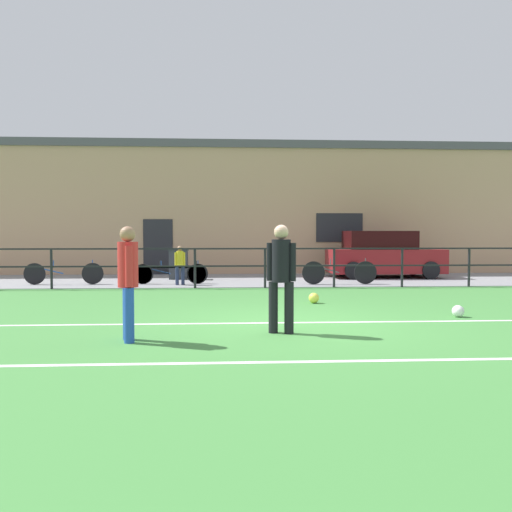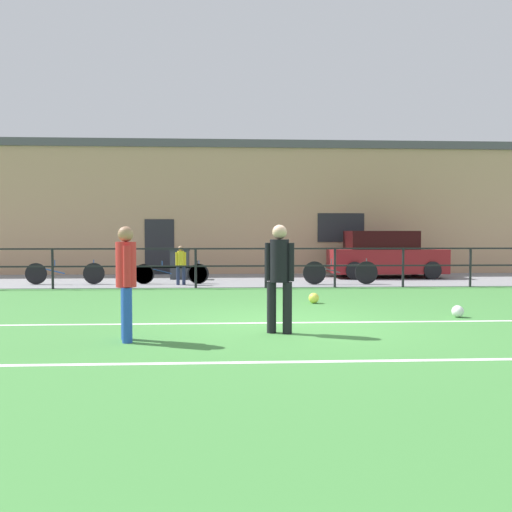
{
  "view_description": "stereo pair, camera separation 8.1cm",
  "coord_description": "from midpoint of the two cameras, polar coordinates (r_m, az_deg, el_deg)",
  "views": [
    {
      "loc": [
        -1.12,
        -8.89,
        1.56
      ],
      "look_at": [
        -0.43,
        3.14,
        1.04
      ],
      "focal_mm": 36.69,
      "sensor_mm": 36.0,
      "label": 1
    },
    {
      "loc": [
        -1.04,
        -8.9,
        1.56
      ],
      "look_at": [
        -0.43,
        3.14,
        1.04
      ],
      "focal_mm": 36.69,
      "sensor_mm": 36.0,
      "label": 2
    }
  ],
  "objects": [
    {
      "name": "trash_bin_0",
      "position": [
        17.88,
        -8.18,
        -0.84
      ],
      "size": [
        0.64,
        0.55,
        1.03
      ],
      "color": "#33383D",
      "rests_on": "pavement_strip"
    },
    {
      "name": "parked_car_red",
      "position": [
        18.96,
        13.95,
        0.06
      ],
      "size": [
        3.9,
        1.89,
        1.63
      ],
      "color": "maroon",
      "rests_on": "pavement_strip"
    },
    {
      "name": "field_line_hash",
      "position": [
        6.52,
        6.84,
        -11.36
      ],
      "size": [
        36.0,
        0.11,
        0.0
      ],
      "primitive_type": "cube",
      "color": "white",
      "rests_on": "ground"
    },
    {
      "name": "player_striker",
      "position": [
        7.75,
        -13.69,
        -2.15
      ],
      "size": [
        0.29,
        0.44,
        1.66
      ],
      "rotation": [
        0.0,
        0.0,
        1.83
      ],
      "color": "blue",
      "rests_on": "ground"
    },
    {
      "name": "bicycle_parked_3",
      "position": [
        16.88,
        -19.99,
        -1.76
      ],
      "size": [
        2.37,
        0.04,
        0.74
      ],
      "color": "black",
      "rests_on": "pavement_strip"
    },
    {
      "name": "pavement_strip",
      "position": [
        17.5,
        0.63,
        -2.62
      ],
      "size": [
        48.0,
        5.0,
        0.02
      ],
      "primitive_type": "cube",
      "color": "gray",
      "rests_on": "ground"
    },
    {
      "name": "soccer_ball_match",
      "position": [
        11.78,
        6.52,
        -4.58
      ],
      "size": [
        0.23,
        0.23,
        0.23
      ],
      "primitive_type": "sphere",
      "color": "#E5E04C",
      "rests_on": "ground"
    },
    {
      "name": "bicycle_parked_0",
      "position": [
        16.23,
        -9.06,
        -1.87
      ],
      "size": [
        2.28,
        0.04,
        0.71
      ],
      "color": "black",
      "rests_on": "pavement_strip"
    },
    {
      "name": "ground",
      "position": [
        9.1,
        3.98,
        -7.53
      ],
      "size": [
        60.0,
        44.0,
        0.04
      ],
      "primitive_type": "cube",
      "color": "#42843D"
    },
    {
      "name": "field_line_touchline",
      "position": [
        9.21,
        3.89,
        -7.27
      ],
      "size": [
        36.0,
        0.11,
        0.0
      ],
      "primitive_type": "cube",
      "color": "white",
      "rests_on": "ground"
    },
    {
      "name": "spectator_child",
      "position": [
        15.83,
        -8.05,
        -0.72
      ],
      "size": [
        0.31,
        0.21,
        1.17
      ],
      "rotation": [
        0.0,
        0.0,
        3.38
      ],
      "color": "#232D4C",
      "rests_on": "pavement_strip"
    },
    {
      "name": "bicycle_parked_2",
      "position": [
        16.09,
        9.32,
        -1.77
      ],
      "size": [
        2.29,
        0.04,
        0.78
      ],
      "color": "black",
      "rests_on": "pavement_strip"
    },
    {
      "name": "perimeter_fence",
      "position": [
        14.96,
        1.22,
        -0.65
      ],
      "size": [
        36.07,
        0.07,
        1.15
      ],
      "color": "black",
      "rests_on": "ground"
    },
    {
      "name": "soccer_ball_spare",
      "position": [
        10.49,
        21.34,
        -5.64
      ],
      "size": [
        0.22,
        0.22,
        0.22
      ],
      "primitive_type": "sphere",
      "color": "white",
      "rests_on": "ground"
    },
    {
      "name": "bicycle_parked_4",
      "position": [
        16.24,
        -9.2,
        -1.89
      ],
      "size": [
        2.25,
        0.04,
        0.71
      ],
      "color": "black",
      "rests_on": "pavement_strip"
    },
    {
      "name": "clubhouse_facade",
      "position": [
        21.15,
        0.01,
        5.19
      ],
      "size": [
        28.0,
        2.56,
        5.11
      ],
      "color": "tan",
      "rests_on": "ground"
    },
    {
      "name": "player_goalkeeper",
      "position": [
        8.14,
        2.86,
        -1.74
      ],
      "size": [
        0.45,
        0.3,
        1.69
      ],
      "rotation": [
        0.0,
        0.0,
        2.84
      ],
      "color": "black",
      "rests_on": "ground"
    }
  ]
}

